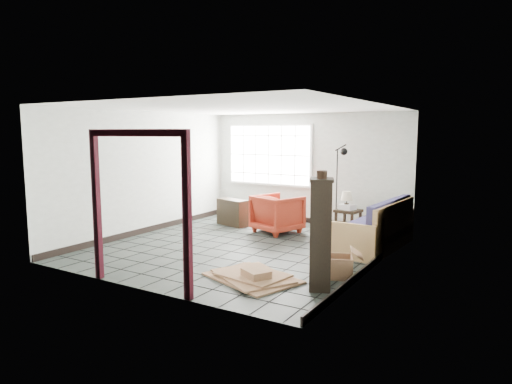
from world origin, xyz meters
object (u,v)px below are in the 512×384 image
Objects in this scene: side_table at (348,214)px; futon_sofa at (379,231)px; armchair at (278,212)px; tall_shelf at (321,233)px.

futon_sofa is at bearing -45.54° from side_table.
armchair is at bearing 177.67° from futon_sofa.
tall_shelf is (-0.07, -2.59, 0.45)m from futon_sofa.
armchair is 1.51m from side_table.
futon_sofa is 2.38× the size of armchair.
tall_shelf is (2.21, -2.86, 0.33)m from armchair.
futon_sofa is 4.02× the size of side_table.
armchair is 0.59× the size of tall_shelf.
side_table is at bearing 138.75° from futon_sofa.
side_table is (1.35, 0.68, -0.03)m from armchair.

